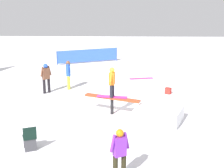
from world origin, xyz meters
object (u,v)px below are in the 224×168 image
Objects in this scene: bystander_purple at (120,152)px; folding_chair at (30,139)px; bystander_brown at (46,77)px; bystander_blue at (68,73)px; rail_feature at (112,100)px; backpack_on_snow at (168,91)px; loose_snowboard_magenta at (141,78)px; main_rider_on_rail at (112,82)px.

folding_chair is (3.05, -1.70, -0.45)m from bystander_purple.
bystander_brown is 1.37m from bystander_blue.
rail_feature is 7.37× the size of backpack_on_snow.
rail_feature is 1.54× the size of bystander_brown.
loose_snowboard_magenta is at bearing 143.02° from backpack_on_snow.
bystander_brown is 1.06× the size of bystander_purple.
bystander_purple is at bearing -107.95° from loose_snowboard_magenta.
rail_feature is at bearing -100.66° from backpack_on_snow.
folding_chair is (0.08, 7.54, -0.50)m from bystander_blue.
bystander_brown is at bearing -58.96° from bystander_blue.
bystander_blue reaches higher than folding_chair.
bystander_blue is 1.86× the size of folding_chair.
loose_snowboard_magenta is at bearing -95.16° from main_rider_on_rail.
main_rider_on_rail is 6.85m from loose_snowboard_magenta.
loose_snowboard_magenta is at bearing 112.39° from bystander_blue.
loose_snowboard_magenta is (-1.34, -11.71, -0.85)m from bystander_purple.
bystander_purple is 8.82m from backpack_on_snow.
backpack_on_snow is at bearing -80.79° from loose_snowboard_magenta.
bystander_purple is (-0.37, 5.23, 0.19)m from rail_feature.
main_rider_on_rail reaches higher than loose_snowboard_magenta.
bystander_purple is at bearing 10.42° from bystander_blue.
main_rider_on_rail is 4.87m from bystander_brown.
bystander_brown reaches higher than folding_chair.
rail_feature is at bearing 96.39° from bystander_brown.
rail_feature is 4.45m from folding_chair.
bystander_blue reaches higher than backpack_on_snow.
main_rider_on_rail is 4.81m from bystander_blue.
rail_feature is 5.25m from bystander_purple.
bystander_blue is at bearing -113.06° from folding_chair.
bystander_purple is (-4.04, 8.39, -0.05)m from bystander_brown.
folding_chair is (-0.99, 6.69, -0.50)m from bystander_brown.
bystander_purple is (-2.97, 9.24, -0.05)m from bystander_blue.
main_rider_on_rail is at bearing 0.00° from rail_feature.
rail_feature is 2.85× the size of folding_chair.
bystander_blue is 1.07× the size of loose_snowboard_magenta.
bystander_blue is at bearing -100.72° from bystander_purple.
bystander_purple is at bearing -74.72° from backpack_on_snow.
backpack_on_snow is (-5.56, 0.84, -0.75)m from bystander_blue.
bystander_blue is at bearing -34.70° from rail_feature.
bystander_blue is (2.60, -4.00, -0.54)m from main_rider_on_rail.
bystander_blue is 7.56m from folding_chair.
folding_chair is at bearing -8.04° from bystander_blue.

